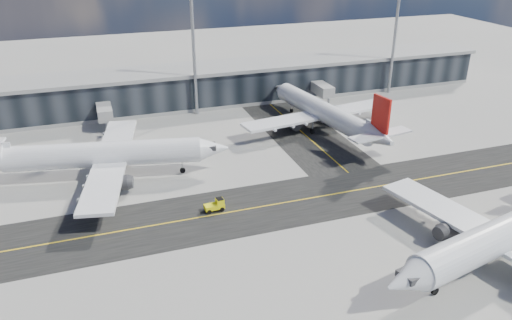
# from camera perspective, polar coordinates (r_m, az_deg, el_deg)

# --- Properties ---
(ground) EXTENTS (300.00, 300.00, 0.00)m
(ground) POSITION_cam_1_polar(r_m,az_deg,el_deg) (72.45, 1.68, -6.87)
(ground) COLOR gray
(ground) RESTS_ON ground
(taxiway_lanes) EXTENTS (180.00, 63.00, 0.03)m
(taxiway_lanes) POSITION_cam_1_polar(r_m,az_deg,el_deg) (82.37, 1.64, -2.66)
(taxiway_lanes) COLOR black
(taxiway_lanes) RESTS_ON ground
(terminal_concourse) EXTENTS (152.00, 19.80, 8.80)m
(terminal_concourse) POSITION_cam_1_polar(r_m,az_deg,el_deg) (119.55, -7.57, 8.18)
(terminal_concourse) COLOR black
(terminal_concourse) RESTS_ON ground
(floodlight_masts) EXTENTS (102.50, 0.70, 28.90)m
(floodlight_masts) POSITION_cam_1_polar(r_m,az_deg,el_deg) (110.12, -7.16, 12.95)
(floodlight_masts) COLOR gray
(floodlight_masts) RESTS_ON ground
(airliner_af) EXTENTS (42.38, 36.36, 12.61)m
(airliner_af) POSITION_cam_1_polar(r_m,az_deg,el_deg) (86.39, -17.41, 0.56)
(airliner_af) COLOR white
(airliner_af) RESTS_ON ground
(airliner_redtail) EXTENTS (34.90, 40.78, 12.09)m
(airliner_redtail) POSITION_cam_1_polar(r_m,az_deg,el_deg) (103.34, 7.83, 5.40)
(airliner_redtail) COLOR white
(airliner_redtail) RESTS_ON ground
(baggage_tug) EXTENTS (3.03, 1.67, 1.85)m
(baggage_tug) POSITION_cam_1_polar(r_m,az_deg,el_deg) (74.52, -4.59, -5.13)
(baggage_tug) COLOR #FFF80D
(baggage_tug) RESTS_ON ground
(service_van) EXTENTS (4.29, 6.44, 1.64)m
(service_van) POSITION_cam_1_polar(r_m,az_deg,el_deg) (110.47, 7.49, 4.98)
(service_van) COLOR white
(service_van) RESTS_ON ground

